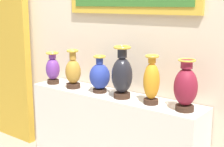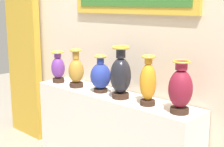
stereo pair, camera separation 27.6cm
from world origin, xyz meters
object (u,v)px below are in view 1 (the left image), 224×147
at_px(vase_ochre, 73,72).
at_px(vase_cobalt, 100,76).
at_px(vase_burgundy, 186,87).
at_px(vase_violet, 53,69).
at_px(vase_amber, 151,81).
at_px(vase_onyx, 122,75).

distance_m(vase_ochre, vase_cobalt, 0.29).
bearing_deg(vase_burgundy, vase_ochre, -179.23).
bearing_deg(vase_violet, vase_amber, 0.53).
relative_size(vase_violet, vase_cobalt, 0.95).
height_order(vase_onyx, vase_burgundy, vase_onyx).
relative_size(vase_violet, vase_burgundy, 0.82).
relative_size(vase_onyx, vase_amber, 1.12).
relative_size(vase_onyx, vase_burgundy, 1.14).
xyz_separation_m(vase_ochre, vase_burgundy, (1.09, 0.01, 0.02)).
relative_size(vase_violet, vase_amber, 0.80).
bearing_deg(vase_amber, vase_violet, -179.47).
height_order(vase_ochre, vase_amber, vase_amber).
height_order(vase_cobalt, vase_burgundy, vase_burgundy).
distance_m(vase_violet, vase_onyx, 0.81).
relative_size(vase_violet, vase_onyx, 0.72).
relative_size(vase_amber, vase_burgundy, 1.02).
relative_size(vase_ochre, vase_burgundy, 0.94).
distance_m(vase_onyx, vase_burgundy, 0.55).
distance_m(vase_ochre, vase_amber, 0.81).
distance_m(vase_ochre, vase_burgundy, 1.09).
bearing_deg(vase_onyx, vase_violet, -179.41).
distance_m(vase_cobalt, vase_onyx, 0.26).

